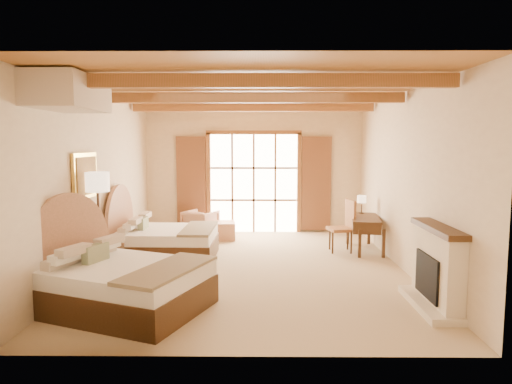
{
  "coord_description": "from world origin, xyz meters",
  "views": [
    {
      "loc": [
        0.16,
        -8.18,
        2.28
      ],
      "look_at": [
        0.09,
        0.2,
        1.38
      ],
      "focal_mm": 32.0,
      "sensor_mm": 36.0,
      "label": 1
    }
  ],
  "objects_px": {
    "desk": "(365,233)",
    "nightstand": "(105,262)",
    "armchair": "(201,223)",
    "bed_far": "(159,239)",
    "bed_near": "(113,280)"
  },
  "relations": [
    {
      "from": "desk",
      "to": "nightstand",
      "type": "bearing_deg",
      "value": -148.14
    },
    {
      "from": "nightstand",
      "to": "armchair",
      "type": "relative_size",
      "value": 0.8
    },
    {
      "from": "nightstand",
      "to": "desk",
      "type": "relative_size",
      "value": 0.41
    },
    {
      "from": "armchair",
      "to": "bed_far",
      "type": "bearing_deg",
      "value": 100.4
    },
    {
      "from": "bed_far",
      "to": "desk",
      "type": "height_order",
      "value": "bed_far"
    },
    {
      "from": "nightstand",
      "to": "desk",
      "type": "bearing_deg",
      "value": 36.7
    },
    {
      "from": "bed_far",
      "to": "desk",
      "type": "distance_m",
      "value": 4.3
    },
    {
      "from": "bed_near",
      "to": "desk",
      "type": "height_order",
      "value": "bed_near"
    },
    {
      "from": "bed_far",
      "to": "nightstand",
      "type": "distance_m",
      "value": 1.53
    },
    {
      "from": "armchair",
      "to": "desk",
      "type": "relative_size",
      "value": 0.51
    },
    {
      "from": "armchair",
      "to": "desk",
      "type": "distance_m",
      "value": 3.95
    },
    {
      "from": "bed_far",
      "to": "bed_near",
      "type": "bearing_deg",
      "value": -88.64
    },
    {
      "from": "bed_far",
      "to": "armchair",
      "type": "relative_size",
      "value": 2.76
    },
    {
      "from": "bed_near",
      "to": "armchair",
      "type": "height_order",
      "value": "bed_near"
    },
    {
      "from": "nightstand",
      "to": "armchair",
      "type": "bearing_deg",
      "value": 84.99
    }
  ]
}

